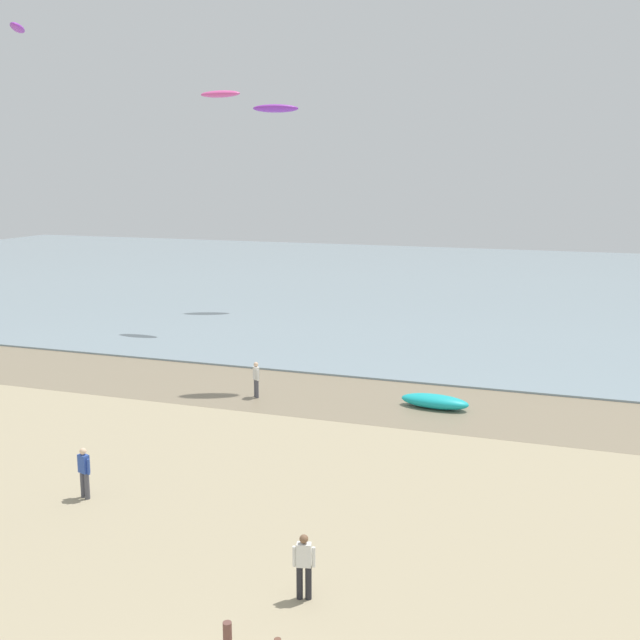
{
  "coord_description": "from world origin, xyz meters",
  "views": [
    {
      "loc": [
        6.33,
        -11.02,
        10.44
      ],
      "look_at": [
        -1.58,
        11.6,
        5.82
      ],
      "focal_mm": 43.29,
      "sensor_mm": 36.0,
      "label": 1
    }
  ],
  "objects": [
    {
      "name": "wet_sand_strip",
      "position": [
        0.0,
        22.28,
        0.0
      ],
      "size": [
        120.0,
        7.02,
        0.01
      ],
      "primitive_type": "cube",
      "color": "#84755B",
      "rests_on": "ground"
    },
    {
      "name": "sea",
      "position": [
        0.0,
        60.79,
        0.05
      ],
      "size": [
        160.0,
        70.0,
        0.1
      ],
      "primitive_type": "cube",
      "color": "#7F939E",
      "rests_on": "ground"
    },
    {
      "name": "person_by_waterline",
      "position": [
        0.18,
        5.37,
        0.92
      ],
      "size": [
        0.56,
        0.3,
        1.71
      ],
      "color": "#232328",
      "rests_on": "ground"
    },
    {
      "name": "person_left_flank",
      "position": [
        -8.02,
        20.95,
        0.92
      ],
      "size": [
        0.4,
        0.46,
        1.71
      ],
      "color": "#4C4C56",
      "rests_on": "ground"
    },
    {
      "name": "person_right_flank",
      "position": [
        -8.64,
        8.67,
        0.92
      ],
      "size": [
        0.55,
        0.32,
        1.71
      ],
      "color": "#4C4C56",
      "rests_on": "ground"
    },
    {
      "name": "grounded_kite",
      "position": [
        0.22,
        22.06,
        0.31
      ],
      "size": [
        3.19,
        1.4,
        0.62
      ],
      "primitive_type": "ellipsoid",
      "rotation": [
        0.0,
        0.0,
        3.05
      ],
      "color": "#19B2B7",
      "rests_on": "ground"
    },
    {
      "name": "kite_aloft_0",
      "position": [
        -16.36,
        43.89,
        15.07
      ],
      "size": [
        3.59,
        2.29,
        0.76
      ],
      "primitive_type": "ellipsoid",
      "rotation": [
        -0.21,
        0.0,
        0.36
      ],
      "color": "purple"
    },
    {
      "name": "kite_aloft_2",
      "position": [
        -16.73,
        35.44,
        15.35
      ],
      "size": [
        2.81,
        0.99,
        0.55
      ],
      "primitive_type": "ellipsoid",
      "rotation": [
        -0.12,
        0.0,
        3.13
      ],
      "color": "#E54C99"
    },
    {
      "name": "kite_aloft_6",
      "position": [
        -19.39,
        19.91,
        17.0
      ],
      "size": [
        1.7,
        2.04,
        0.5
      ],
      "primitive_type": "ellipsoid",
      "rotation": [
        -0.31,
        0.0,
        5.31
      ],
      "color": "purple"
    }
  ]
}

